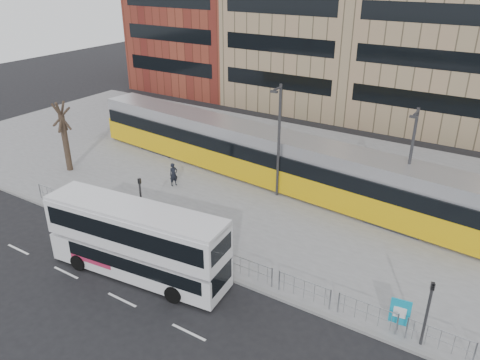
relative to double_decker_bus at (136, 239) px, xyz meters
The scene contains 14 objects.
ground 3.96m from the double_decker_bus, 36.29° to the left, with size 120.00×120.00×0.00m, color black.
plaza 14.40m from the double_decker_bus, 78.99° to the left, with size 64.00×24.00×0.15m, color slate.
kerb 3.95m from the double_decker_bus, 36.97° to the left, with size 64.00×0.25×0.17m, color gray.
pedestrian_barrier 5.45m from the double_decker_bus, 27.89° to the left, with size 32.07×0.07×1.10m.
road_markings 4.71m from the double_decker_bus, 28.24° to the right, with size 62.00×0.12×0.01m, color white.
double_decker_bus is the anchor object (origin of this frame).
tram 13.17m from the double_decker_bus, 91.00° to the left, with size 31.43×5.97×3.69m.
ad_panel 12.65m from the double_decker_bus, 12.88° to the left, with size 0.85×0.18×1.60m.
pedestrian 10.25m from the double_decker_bus, 119.76° to the left, with size 0.61×0.40×1.67m, color black.
traffic_light_west 4.65m from the double_decker_bus, 130.68° to the left, with size 0.17×0.21×3.10m.
traffic_light_east 13.59m from the double_decker_bus, 10.60° to the left, with size 0.22×0.24×3.10m.
lamp_post_west 11.71m from the double_decker_bus, 80.94° to the left, with size 0.45×1.04×7.61m.
lamp_post_east 16.03m from the double_decker_bus, 51.97° to the left, with size 0.45×1.04×7.06m.
bare_tree 15.56m from the double_decker_bus, 153.59° to the left, with size 3.83×3.83×7.26m.
Camera 1 is at (12.18, -15.91, 14.49)m, focal length 35.00 mm.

